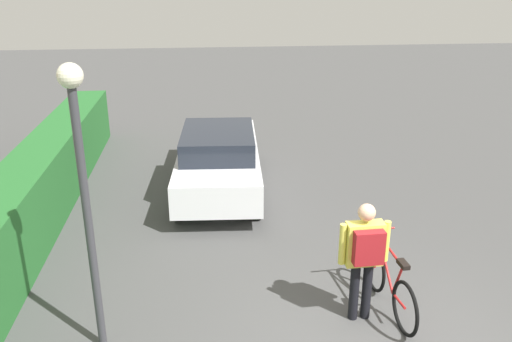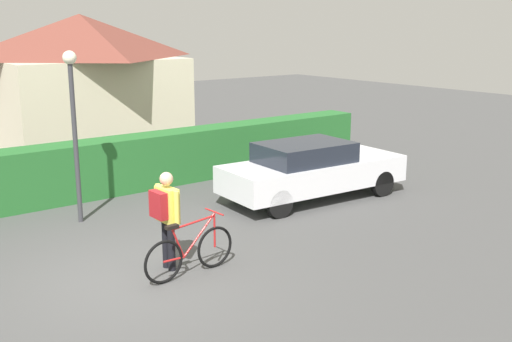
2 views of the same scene
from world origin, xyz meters
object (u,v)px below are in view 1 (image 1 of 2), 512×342
Objects in this scene: person_rider at (365,252)px; street_lamp at (82,172)px; parked_car_near at (219,158)px; bicycle at (389,284)px.

street_lamp is (-0.17, 3.43, 1.33)m from person_rider.
person_rider is (-4.91, -1.71, 0.31)m from parked_car_near.
bicycle is 1.04× the size of person_rider.
parked_car_near is 2.72× the size of person_rider.
parked_car_near is 5.62m from street_lamp.
bicycle is at bearing -84.79° from street_lamp.
person_rider is at bearing -160.85° from parked_car_near.
person_rider is 0.48× the size of street_lamp.
parked_car_near is 2.63× the size of bicycle.
street_lamp is at bearing 92.88° from person_rider.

